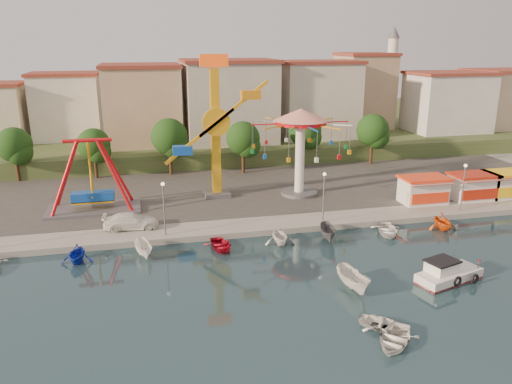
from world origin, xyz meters
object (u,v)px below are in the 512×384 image
object	(u,v)px
pirate_ship_ride	(91,177)
van	(131,221)
kamikaze_tower	(219,132)
cabin_motorboat	(447,275)
rowboat_a	(384,324)
wave_swinger	(300,132)
skiff	(353,280)

from	to	relation	value
pirate_ship_ride	van	world-z (taller)	pirate_ship_ride
pirate_ship_ride	kamikaze_tower	xyz separation A→B (m)	(14.45, 2.10, 4.01)
kamikaze_tower	van	bearing A→B (deg)	-139.71
van	pirate_ship_ride	bearing A→B (deg)	33.23
cabin_motorboat	rowboat_a	world-z (taller)	cabin_motorboat
rowboat_a	van	bearing A→B (deg)	79.21
wave_swinger	van	bearing A→B (deg)	-159.69
pirate_ship_ride	skiff	bearing A→B (deg)	-47.14
skiff	kamikaze_tower	bearing A→B (deg)	98.70
wave_swinger	cabin_motorboat	distance (m)	25.15
kamikaze_tower	skiff	distance (m)	26.52
kamikaze_tower	van	distance (m)	15.32
rowboat_a	van	size ratio (longest dim) A/B	0.61
van	skiff	bearing A→B (deg)	-131.21
kamikaze_tower	rowboat_a	size ratio (longest dim) A/B	5.03
rowboat_a	wave_swinger	bearing A→B (deg)	35.10
pirate_ship_ride	rowboat_a	size ratio (longest dim) A/B	3.05
pirate_ship_ride	rowboat_a	bearing A→B (deg)	-53.68
rowboat_a	pirate_ship_ride	bearing A→B (deg)	77.74
cabin_motorboat	skiff	size ratio (longest dim) A/B	1.45
cabin_motorboat	pirate_ship_ride	bearing A→B (deg)	124.82
wave_swinger	van	distance (m)	22.15
wave_swinger	skiff	size ratio (longest dim) A/B	2.80
van	kamikaze_tower	bearing A→B (deg)	-47.71
rowboat_a	skiff	world-z (taller)	skiff
pirate_ship_ride	skiff	distance (m)	30.89
kamikaze_tower	rowboat_a	xyz separation A→B (m)	(6.21, -30.20, -8.06)
pirate_ship_ride	van	bearing A→B (deg)	-58.76
wave_swinger	van	size ratio (longest dim) A/B	2.16
cabin_motorboat	van	xyz separation A→B (m)	(-24.79, 16.10, 0.85)
cabin_motorboat	rowboat_a	xyz separation A→B (m)	(-8.20, -5.30, -0.19)
van	cabin_motorboat	bearing A→B (deg)	-121.01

